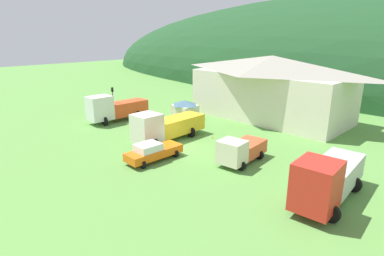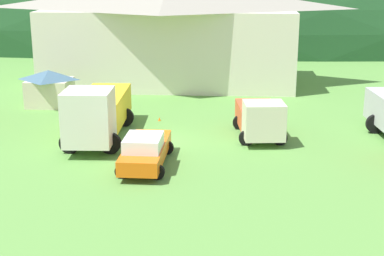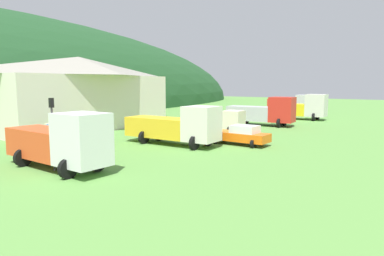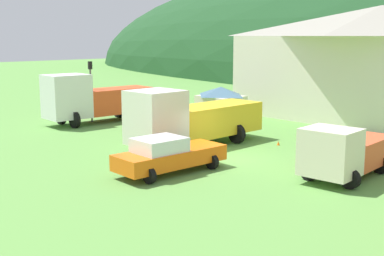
{
  "view_description": "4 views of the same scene",
  "coord_description": "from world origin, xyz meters",
  "px_view_note": "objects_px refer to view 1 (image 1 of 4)",
  "views": [
    {
      "loc": [
        20.64,
        -19.28,
        10.72
      ],
      "look_at": [
        -1.97,
        3.04,
        1.08
      ],
      "focal_mm": 29.06,
      "sensor_mm": 36.0,
      "label": 1
    },
    {
      "loc": [
        4.0,
        -29.48,
        9.41
      ],
      "look_at": [
        2.13,
        -0.85,
        1.1
      ],
      "focal_mm": 53.26,
      "sensor_mm": 36.0,
      "label": 2
    },
    {
      "loc": [
        -25.47,
        -17.12,
        5.05
      ],
      "look_at": [
        1.28,
        1.92,
        0.86
      ],
      "focal_mm": 32.18,
      "sensor_mm": 36.0,
      "label": 3
    },
    {
      "loc": [
        17.02,
        -17.79,
        6.04
      ],
      "look_at": [
        -2.18,
        -0.35,
        1.3
      ],
      "focal_mm": 47.44,
      "sensor_mm": 36.0,
      "label": 4
    }
  ],
  "objects_px": {
    "heavy_rig_striped": "(165,126)",
    "service_pickup_orange": "(153,152)",
    "light_truck_cream": "(240,150)",
    "heavy_rig_white": "(114,108)",
    "traffic_cone_mid_row": "(157,148)",
    "depot_building": "(270,86)",
    "traffic_cone_near_pickup": "(212,138)",
    "play_shed_cream": "(185,109)",
    "crane_truck_red": "(327,178)",
    "traffic_light_west": "(113,100)"
  },
  "relations": [
    {
      "from": "heavy_rig_white",
      "to": "traffic_cone_near_pickup",
      "type": "distance_m",
      "value": 14.05
    },
    {
      "from": "light_truck_cream",
      "to": "traffic_cone_mid_row",
      "type": "bearing_deg",
      "value": -75.21
    },
    {
      "from": "play_shed_cream",
      "to": "traffic_cone_mid_row",
      "type": "height_order",
      "value": "play_shed_cream"
    },
    {
      "from": "depot_building",
      "to": "traffic_cone_near_pickup",
      "type": "distance_m",
      "value": 12.51
    },
    {
      "from": "traffic_cone_near_pickup",
      "to": "depot_building",
      "type": "bearing_deg",
      "value": 92.57
    },
    {
      "from": "heavy_rig_white",
      "to": "light_truck_cream",
      "type": "distance_m",
      "value": 19.47
    },
    {
      "from": "heavy_rig_striped",
      "to": "traffic_light_west",
      "type": "xyz_separation_m",
      "value": [
        -10.99,
        0.57,
        0.99
      ]
    },
    {
      "from": "play_shed_cream",
      "to": "service_pickup_orange",
      "type": "bearing_deg",
      "value": -54.78
    },
    {
      "from": "depot_building",
      "to": "light_truck_cream",
      "type": "bearing_deg",
      "value": -66.38
    },
    {
      "from": "light_truck_cream",
      "to": "traffic_cone_near_pickup",
      "type": "height_order",
      "value": "light_truck_cream"
    },
    {
      "from": "play_shed_cream",
      "to": "crane_truck_red",
      "type": "bearing_deg",
      "value": -20.1
    },
    {
      "from": "depot_building",
      "to": "play_shed_cream",
      "type": "relative_size",
      "value": 6.77
    },
    {
      "from": "depot_building",
      "to": "heavy_rig_striped",
      "type": "height_order",
      "value": "depot_building"
    },
    {
      "from": "traffic_light_west",
      "to": "service_pickup_orange",
      "type": "bearing_deg",
      "value": -18.33
    },
    {
      "from": "light_truck_cream",
      "to": "heavy_rig_white",
      "type": "bearing_deg",
      "value": -94.22
    },
    {
      "from": "play_shed_cream",
      "to": "crane_truck_red",
      "type": "xyz_separation_m",
      "value": [
        21.95,
        -8.04,
        0.46
      ]
    },
    {
      "from": "depot_building",
      "to": "play_shed_cream",
      "type": "xyz_separation_m",
      "value": [
        -7.42,
        -8.31,
        -2.91
      ]
    },
    {
      "from": "traffic_light_west",
      "to": "traffic_cone_near_pickup",
      "type": "xyz_separation_m",
      "value": [
        13.87,
        3.56,
        -2.61
      ]
    },
    {
      "from": "play_shed_cream",
      "to": "traffic_cone_mid_row",
      "type": "relative_size",
      "value": 5.53
    },
    {
      "from": "traffic_light_west",
      "to": "play_shed_cream",
      "type": "bearing_deg",
      "value": 49.88
    },
    {
      "from": "crane_truck_red",
      "to": "traffic_light_west",
      "type": "xyz_separation_m",
      "value": [
        -27.87,
        1.01,
        0.88
      ]
    },
    {
      "from": "traffic_cone_near_pickup",
      "to": "play_shed_cream",
      "type": "bearing_deg",
      "value": 156.45
    },
    {
      "from": "heavy_rig_white",
      "to": "traffic_cone_mid_row",
      "type": "relative_size",
      "value": 14.08
    },
    {
      "from": "service_pickup_orange",
      "to": "traffic_cone_mid_row",
      "type": "relative_size",
      "value": 9.43
    },
    {
      "from": "service_pickup_orange",
      "to": "traffic_cone_near_pickup",
      "type": "bearing_deg",
      "value": -176.8
    },
    {
      "from": "light_truck_cream",
      "to": "crane_truck_red",
      "type": "xyz_separation_m",
      "value": [
        7.98,
        -1.35,
        0.55
      ]
    },
    {
      "from": "heavy_rig_white",
      "to": "traffic_light_west",
      "type": "bearing_deg",
      "value": -113.02
    },
    {
      "from": "heavy_rig_striped",
      "to": "traffic_cone_mid_row",
      "type": "relative_size",
      "value": 15.26
    },
    {
      "from": "service_pickup_orange",
      "to": "traffic_cone_near_pickup",
      "type": "relative_size",
      "value": 11.47
    },
    {
      "from": "service_pickup_orange",
      "to": "traffic_light_west",
      "type": "distance_m",
      "value": 15.06
    },
    {
      "from": "depot_building",
      "to": "crane_truck_red",
      "type": "bearing_deg",
      "value": -48.36
    },
    {
      "from": "heavy_rig_white",
      "to": "depot_building",
      "type": "bearing_deg",
      "value": 141.3
    },
    {
      "from": "play_shed_cream",
      "to": "depot_building",
      "type": "bearing_deg",
      "value": 48.25
    },
    {
      "from": "play_shed_cream",
      "to": "heavy_rig_striped",
      "type": "bearing_deg",
      "value": -56.25
    },
    {
      "from": "traffic_light_west",
      "to": "traffic_cone_near_pickup",
      "type": "relative_size",
      "value": 9.28
    },
    {
      "from": "service_pickup_orange",
      "to": "heavy_rig_striped",
      "type": "bearing_deg",
      "value": -141.29
    },
    {
      "from": "service_pickup_orange",
      "to": "traffic_cone_near_pickup",
      "type": "xyz_separation_m",
      "value": [
        -0.33,
        8.26,
        -0.83
      ]
    },
    {
      "from": "light_truck_cream",
      "to": "traffic_cone_near_pickup",
      "type": "xyz_separation_m",
      "value": [
        -6.03,
        3.22,
        -1.18
      ]
    },
    {
      "from": "light_truck_cream",
      "to": "traffic_cone_near_pickup",
      "type": "relative_size",
      "value": 11.71
    },
    {
      "from": "crane_truck_red",
      "to": "depot_building",
      "type": "bearing_deg",
      "value": -143.14
    },
    {
      "from": "light_truck_cream",
      "to": "traffic_light_west",
      "type": "distance_m",
      "value": 19.95
    },
    {
      "from": "crane_truck_red",
      "to": "traffic_cone_mid_row",
      "type": "height_order",
      "value": "crane_truck_red"
    },
    {
      "from": "service_pickup_orange",
      "to": "traffic_cone_near_pickup",
      "type": "height_order",
      "value": "service_pickup_orange"
    },
    {
      "from": "light_truck_cream",
      "to": "service_pickup_orange",
      "type": "xyz_separation_m",
      "value": [
        -5.7,
        -5.04,
        -0.35
      ]
    },
    {
      "from": "depot_building",
      "to": "traffic_light_west",
      "type": "relative_size",
      "value": 4.91
    },
    {
      "from": "heavy_rig_striped",
      "to": "light_truck_cream",
      "type": "relative_size",
      "value": 1.59
    },
    {
      "from": "heavy_rig_white",
      "to": "light_truck_cream",
      "type": "relative_size",
      "value": 1.46
    },
    {
      "from": "heavy_rig_striped",
      "to": "crane_truck_red",
      "type": "bearing_deg",
      "value": 86.38
    },
    {
      "from": "heavy_rig_striped",
      "to": "service_pickup_orange",
      "type": "distance_m",
      "value": 5.29
    },
    {
      "from": "crane_truck_red",
      "to": "traffic_light_west",
      "type": "bearing_deg",
      "value": -96.86
    }
  ]
}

